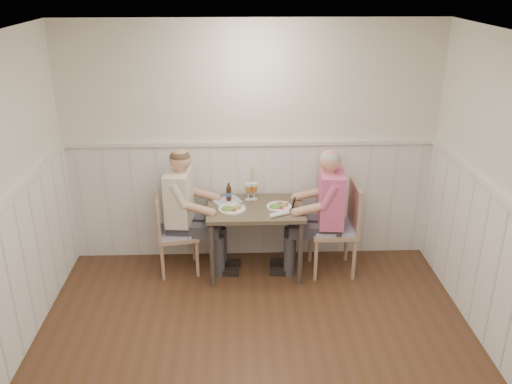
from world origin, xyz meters
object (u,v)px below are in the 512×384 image
chair_left (172,230)px  grass_vase (251,182)px  dining_table (255,215)px  diner_cream (185,220)px  man_in_pink (326,222)px  beer_bottle (229,193)px  chair_right (339,225)px

chair_left → grass_vase: size_ratio=2.52×
dining_table → grass_vase: size_ratio=2.81×
dining_table → diner_cream: size_ratio=0.72×
man_in_pink → beer_bottle: (-1.01, 0.22, 0.25)m
grass_vase → beer_bottle: bearing=-150.1°
chair_left → diner_cream: diner_cream is taller
dining_table → grass_vase: grass_vase is taller
diner_cream → beer_bottle: size_ratio=6.91×
chair_left → beer_bottle: bearing=13.3°
man_in_pink → diner_cream: bearing=176.1°
man_in_pink → dining_table: bearing=176.5°
chair_right → man_in_pink: bearing=-171.9°
chair_left → beer_bottle: beer_bottle is taller
chair_left → chair_right: bearing=-1.8°
diner_cream → chair_right: bearing=-2.8°
dining_table → grass_vase: bearing=96.9°
dining_table → diner_cream: (-0.74, 0.06, -0.07)m
man_in_pink → diner_cream: man_in_pink is taller
chair_right → chair_left: chair_right is taller
chair_right → diner_cream: (-1.63, 0.08, 0.04)m
chair_right → beer_bottle: 1.21m
chair_left → beer_bottle: size_ratio=4.45×
beer_bottle → grass_vase: grass_vase is taller
chair_left → grass_vase: bearing=18.4°
beer_bottle → diner_cream: bearing=-165.9°
dining_table → beer_bottle: 0.37m
chair_left → man_in_pink: 1.62m
chair_left → man_in_pink: bearing=-2.7°
dining_table → beer_bottle: size_ratio=4.96×
dining_table → man_in_pink: (0.74, -0.04, -0.07)m
chair_right → chair_left: bearing=178.2°
diner_cream → beer_bottle: diner_cream is taller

